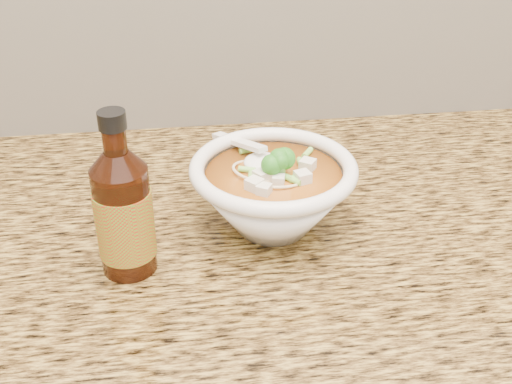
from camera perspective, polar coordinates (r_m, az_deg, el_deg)
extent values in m
cube|color=#A6863D|center=(0.78, 5.64, -4.59)|extent=(4.00, 0.68, 0.04)
cylinder|color=white|center=(0.76, 1.49, -2.82)|extent=(0.08, 0.08, 0.01)
torus|color=white|center=(0.72, 1.57, 2.11)|extent=(0.19, 0.19, 0.02)
torus|color=beige|center=(0.72, 2.07, 1.10)|extent=(0.08, 0.08, 0.00)
torus|color=beige|center=(0.74, 2.37, 2.11)|extent=(0.13, 0.13, 0.00)
torus|color=beige|center=(0.74, 0.89, 2.08)|extent=(0.13, 0.13, 0.00)
torus|color=beige|center=(0.73, 0.53, 1.34)|extent=(0.09, 0.09, 0.00)
torus|color=beige|center=(0.73, 2.78, 1.02)|extent=(0.10, 0.10, 0.00)
torus|color=beige|center=(0.73, 2.21, 1.09)|extent=(0.13, 0.13, 0.00)
cube|color=silver|center=(0.68, 1.95, -0.39)|extent=(0.02, 0.02, 0.01)
cube|color=silver|center=(0.71, 3.46, 1.28)|extent=(0.02, 0.02, 0.01)
cube|color=silver|center=(0.74, -2.44, 2.67)|extent=(0.02, 0.02, 0.02)
cube|color=silver|center=(0.70, -0.73, 0.91)|extent=(0.02, 0.02, 0.01)
cube|color=silver|center=(0.69, -0.74, 0.14)|extent=(0.02, 0.02, 0.02)
cube|color=silver|center=(0.74, 2.55, 2.53)|extent=(0.02, 0.02, 0.02)
cube|color=silver|center=(0.74, 3.46, 2.55)|extent=(0.02, 0.02, 0.02)
cube|color=silver|center=(0.73, 6.03, 1.91)|extent=(0.02, 0.02, 0.02)
cube|color=silver|center=(0.72, 2.79, 1.82)|extent=(0.02, 0.02, 0.02)
ellipsoid|color=#196014|center=(0.71, 2.10, 2.59)|extent=(0.04, 0.04, 0.03)
cylinder|color=#86D652|center=(0.70, 2.78, 0.91)|extent=(0.02, 0.02, 0.01)
cylinder|color=#86D652|center=(0.76, 1.95, 3.45)|extent=(0.02, 0.02, 0.01)
cylinder|color=#86D652|center=(0.71, 4.01, 1.21)|extent=(0.02, 0.01, 0.01)
cylinder|color=#86D652|center=(0.70, 4.72, 0.81)|extent=(0.02, 0.02, 0.01)
cylinder|color=#86D652|center=(0.71, -2.16, 1.47)|extent=(0.01, 0.02, 0.01)
cylinder|color=#86D652|center=(0.76, 1.42, 3.26)|extent=(0.01, 0.02, 0.01)
cylinder|color=#86D652|center=(0.69, 0.49, 0.28)|extent=(0.02, 0.01, 0.01)
cylinder|color=#86D652|center=(0.76, 1.20, 3.62)|extent=(0.01, 0.02, 0.01)
ellipsoid|color=white|center=(0.74, 0.57, 2.65)|extent=(0.04, 0.04, 0.02)
cube|color=white|center=(0.77, -1.56, 4.47)|extent=(0.06, 0.10, 0.03)
cylinder|color=#3C1608|center=(0.68, -11.59, -2.50)|extent=(0.06, 0.06, 0.12)
cylinder|color=#3C1608|center=(0.63, -12.47, 4.51)|extent=(0.02, 0.02, 0.03)
cylinder|color=black|center=(0.63, -12.69, 6.26)|extent=(0.03, 0.03, 0.02)
cylinder|color=red|center=(0.68, -11.57, -2.67)|extent=(0.06, 0.06, 0.08)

